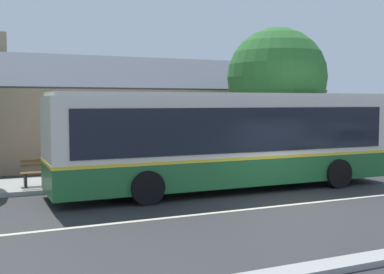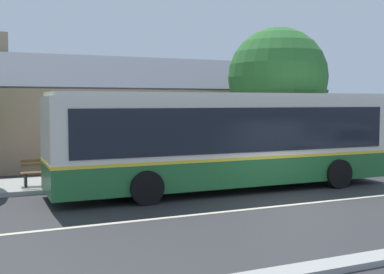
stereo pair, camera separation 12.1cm
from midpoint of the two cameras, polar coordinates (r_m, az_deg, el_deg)
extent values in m
plane|color=#2D2D30|center=(14.54, 12.70, -7.71)|extent=(300.00, 300.00, 0.00)
cube|color=#9E9E99|center=(19.58, 2.10, -4.32)|extent=(60.00, 3.00, 0.15)
cube|color=beige|center=(14.54, 12.70, -7.70)|extent=(60.00, 0.16, 0.01)
cube|color=tan|center=(25.67, -9.25, 1.43)|extent=(20.19, 8.62, 3.52)
cube|color=#424751|center=(23.61, -7.97, 7.62)|extent=(20.79, 4.37, 1.91)
cube|color=#424751|center=(27.77, -10.47, 7.07)|extent=(20.79, 4.37, 1.91)
cube|color=black|center=(21.50, -6.28, 1.40)|extent=(1.10, 0.06, 1.30)
cube|color=black|center=(24.60, 9.59, 1.72)|extent=(1.10, 0.06, 1.30)
cube|color=#4C3323|center=(22.67, 1.04, -0.67)|extent=(1.00, 0.06, 2.10)
cube|color=#236633|center=(16.34, 4.00, -3.78)|extent=(11.85, 2.60, 0.87)
cube|color=yellow|center=(16.28, 4.01, -2.10)|extent=(11.87, 2.62, 0.10)
cube|color=silver|center=(16.20, 4.03, 1.42)|extent=(11.85, 2.60, 1.90)
cube|color=silver|center=(16.19, 4.04, 4.99)|extent=(11.61, 2.47, 0.12)
cube|color=black|center=(17.34, 2.08, 1.28)|extent=(10.89, 0.12, 1.40)
cube|color=black|center=(15.10, 6.25, 0.82)|extent=(10.89, 0.12, 1.40)
cube|color=black|center=(19.68, 19.52, 1.39)|extent=(0.06, 2.20, 1.40)
cube|color=black|center=(19.66, 19.59, 4.04)|extent=(0.05, 1.75, 0.24)
cube|color=black|center=(19.84, 19.45, -3.50)|extent=(0.10, 2.50, 0.28)
cube|color=#B21919|center=(16.88, -2.47, -3.52)|extent=(3.31, 0.06, 0.61)
cube|color=black|center=(19.82, 14.18, -0.10)|extent=(0.90, 0.04, 2.52)
cylinder|color=black|center=(19.34, 11.94, -3.24)|extent=(1.00, 0.29, 1.00)
cylinder|color=black|center=(17.39, 16.75, -4.16)|extent=(1.00, 0.29, 1.00)
cylinder|color=black|center=(16.34, -8.27, -4.56)|extent=(1.00, 0.29, 1.00)
cylinder|color=black|center=(13.98, -5.54, -6.02)|extent=(1.00, 0.29, 1.00)
cube|color=brown|center=(17.18, -17.27, -3.94)|extent=(1.60, 0.10, 0.04)
cube|color=brown|center=(17.04, -17.21, -4.00)|extent=(1.60, 0.10, 0.04)
cube|color=brown|center=(16.90, -17.15, -4.07)|extent=(1.60, 0.10, 0.04)
cube|color=brown|center=(16.74, -17.12, -3.11)|extent=(1.60, 0.04, 0.10)
cube|color=brown|center=(16.72, -17.13, -2.64)|extent=(1.60, 0.04, 0.10)
cube|color=black|center=(17.16, -15.07, -4.66)|extent=(0.08, 0.43, 0.45)
cube|color=black|center=(17.01, -19.34, -4.83)|extent=(0.08, 0.43, 0.45)
cylinder|color=#4C3828|center=(21.98, 9.77, -0.21)|extent=(0.44, 0.44, 2.61)
sphere|color=#2D6B2D|center=(21.94, 9.86, 6.96)|extent=(4.43, 4.43, 4.43)
sphere|color=#2D6B2D|center=(21.81, 9.60, 5.23)|extent=(3.08, 3.08, 3.08)
camera|label=1|loc=(0.06, -90.20, -0.01)|focal=45.00mm
camera|label=2|loc=(0.06, 89.80, 0.01)|focal=45.00mm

